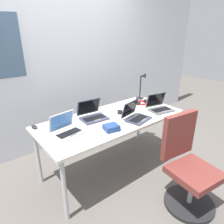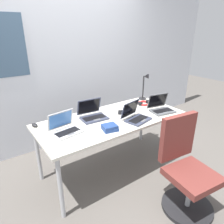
% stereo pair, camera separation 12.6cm
% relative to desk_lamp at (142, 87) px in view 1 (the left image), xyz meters
% --- Properties ---
extents(ground_plane, '(12.00, 12.00, 0.00)m').
position_rel_desk_lamp_xyz_m(ground_plane, '(-0.80, -0.28, -0.94)').
color(ground_plane, '#56514C').
extents(wall_back, '(6.00, 0.13, 2.60)m').
position_rel_desk_lamp_xyz_m(wall_back, '(-0.80, 0.82, 0.36)').
color(wall_back, silver).
rests_on(wall_back, ground_plane).
extents(desk, '(1.80, 0.80, 0.74)m').
position_rel_desk_lamp_xyz_m(desk, '(-0.80, -0.28, -0.25)').
color(desk, silver).
rests_on(desk, ground_plane).
extents(desk_lamp, '(0.12, 0.18, 0.40)m').
position_rel_desk_lamp_xyz_m(desk_lamp, '(0.00, 0.00, 0.00)').
color(desk_lamp, black).
rests_on(desk_lamp, desk).
extents(laptop_back_left, '(0.32, 0.29, 0.21)m').
position_rel_desk_lamp_xyz_m(laptop_back_left, '(-1.41, -0.29, -0.15)').
color(laptop_back_left, '#B7BABC').
rests_on(laptop_back_left, desk).
extents(laptop_mid_desk, '(0.34, 0.32, 0.22)m').
position_rel_desk_lamp_xyz_m(laptop_mid_desk, '(-0.60, -0.48, -0.15)').
color(laptop_mid_desk, '#33384C').
rests_on(laptop_mid_desk, desk).
extents(laptop_near_lamp, '(0.33, 0.30, 0.22)m').
position_rel_desk_lamp_xyz_m(laptop_near_lamp, '(-0.99, -0.13, -0.15)').
color(laptop_near_lamp, '#33384C').
rests_on(laptop_near_lamp, desk).
extents(laptop_near_mouse, '(0.34, 0.31, 0.22)m').
position_rel_desk_lamp_xyz_m(laptop_near_mouse, '(-0.15, -0.47, -0.15)').
color(laptop_near_mouse, '#515459').
rests_on(laptop_near_mouse, desk).
extents(computer_mouse, '(0.07, 0.10, 0.03)m').
position_rel_desk_lamp_xyz_m(computer_mouse, '(-1.63, 0.04, -0.18)').
color(computer_mouse, black).
rests_on(computer_mouse, desk).
extents(cell_phone, '(0.14, 0.15, 0.01)m').
position_rel_desk_lamp_xyz_m(cell_phone, '(-0.61, -0.20, -0.19)').
color(cell_phone, black).
rests_on(cell_phone, desk).
extents(headphones, '(0.21, 0.18, 0.04)m').
position_rel_desk_lamp_xyz_m(headphones, '(-0.14, -0.15, -0.18)').
color(headphones, red).
rests_on(headphones, desk).
extents(book_stack, '(0.18, 0.18, 0.06)m').
position_rel_desk_lamp_xyz_m(book_stack, '(-1.00, -0.52, -0.17)').
color(book_stack, navy).
rests_on(book_stack, desk).
extents(office_chair, '(0.52, 0.57, 0.97)m').
position_rel_desk_lamp_xyz_m(office_chair, '(-0.53, -1.19, -0.54)').
color(office_chair, black).
rests_on(office_chair, ground_plane).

